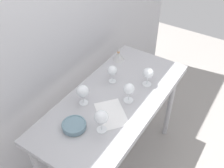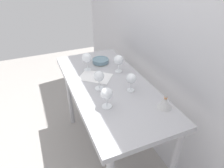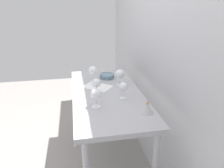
# 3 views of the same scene
# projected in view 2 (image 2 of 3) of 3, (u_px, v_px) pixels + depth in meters

# --- Properties ---
(ground_plane) EXTENTS (6.00, 6.00, 0.00)m
(ground_plane) POSITION_uv_depth(u_px,v_px,m) (110.00, 153.00, 2.20)
(ground_plane) COLOR #9A9590
(back_wall) EXTENTS (3.80, 0.04, 2.60)m
(back_wall) POSITION_uv_depth(u_px,v_px,m) (164.00, 31.00, 1.67)
(back_wall) COLOR #BABABF
(back_wall) RESTS_ON ground_plane
(steel_counter) EXTENTS (1.40, 0.65, 0.90)m
(steel_counter) POSITION_uv_depth(u_px,v_px,m) (109.00, 94.00, 1.78)
(steel_counter) COLOR #ACACB1
(steel_counter) RESTS_ON ground_plane
(wine_glass_near_left) EXTENTS (0.09, 0.09, 0.17)m
(wine_glass_near_left) POSITION_uv_depth(u_px,v_px,m) (87.00, 58.00, 1.86)
(wine_glass_near_left) COLOR white
(wine_glass_near_left) RESTS_ON steel_counter
(wine_glass_far_left) EXTENTS (0.09, 0.09, 0.16)m
(wine_glass_far_left) POSITION_uv_depth(u_px,v_px,m) (119.00, 60.00, 1.85)
(wine_glass_far_left) COLOR white
(wine_glass_far_left) RESTS_ON steel_counter
(wine_glass_far_right) EXTENTS (0.08, 0.08, 0.15)m
(wine_glass_far_right) POSITION_uv_depth(u_px,v_px,m) (131.00, 79.00, 1.58)
(wine_glass_far_right) COLOR white
(wine_glass_far_right) RESTS_ON steel_counter
(wine_glass_near_right) EXTENTS (0.09, 0.09, 0.16)m
(wine_glass_near_right) POSITION_uv_depth(u_px,v_px,m) (107.00, 94.00, 1.40)
(wine_glass_near_right) COLOR white
(wine_glass_near_right) RESTS_ON steel_counter
(wine_glass_near_center) EXTENTS (0.08, 0.08, 0.16)m
(wine_glass_near_center) POSITION_uv_depth(u_px,v_px,m) (99.00, 77.00, 1.60)
(wine_glass_near_center) COLOR white
(wine_glass_near_center) RESTS_ON steel_counter
(tasting_sheet_upper) EXTENTS (0.32, 0.34, 0.00)m
(tasting_sheet_upper) POSITION_uv_depth(u_px,v_px,m) (95.00, 77.00, 1.81)
(tasting_sheet_upper) COLOR white
(tasting_sheet_upper) RESTS_ON steel_counter
(tasting_bowl) EXTENTS (0.17, 0.17, 0.05)m
(tasting_bowl) POSITION_uv_depth(u_px,v_px,m) (101.00, 61.00, 2.04)
(tasting_bowl) COLOR #DBCC66
(tasting_bowl) RESTS_ON steel_counter
(decanter_funnel) EXTENTS (0.11, 0.11, 0.13)m
(decanter_funnel) POSITION_uv_depth(u_px,v_px,m) (165.00, 103.00, 1.43)
(decanter_funnel) COLOR #BBBBBB
(decanter_funnel) RESTS_ON steel_counter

